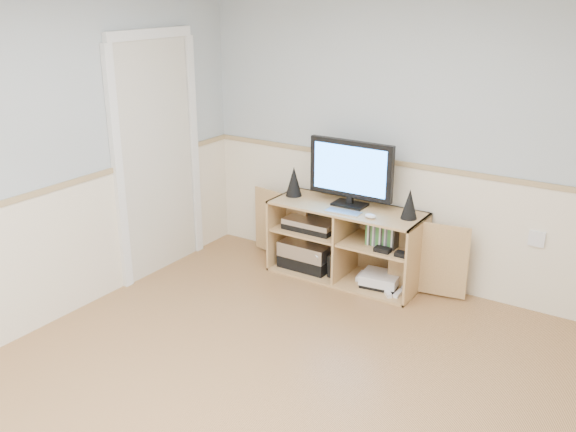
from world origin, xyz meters
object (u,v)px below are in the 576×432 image
object	(u,v)px
media_cabinet	(349,240)
game_consoles	(380,280)
keyboard	(343,212)
monitor	(351,171)

from	to	relation	value
media_cabinet	game_consoles	xyz separation A→B (m)	(0.34, -0.07, -0.26)
keyboard	monitor	bearing A→B (deg)	99.32
keyboard	game_consoles	xyz separation A→B (m)	(0.30, 0.13, -0.59)
media_cabinet	monitor	bearing A→B (deg)	-90.00
keyboard	game_consoles	bearing A→B (deg)	19.94
media_cabinet	game_consoles	world-z (taller)	media_cabinet
media_cabinet	keyboard	bearing A→B (deg)	-78.03
media_cabinet	game_consoles	bearing A→B (deg)	-11.67
monitor	keyboard	bearing A→B (deg)	-77.45
keyboard	media_cabinet	bearing A→B (deg)	98.74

